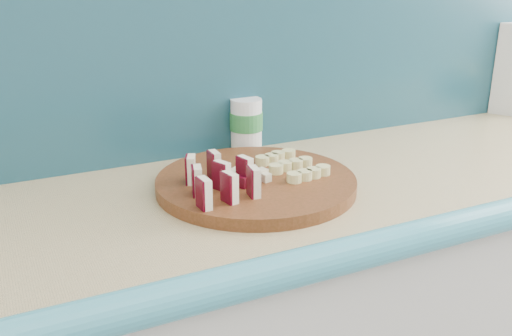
{
  "coord_description": "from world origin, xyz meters",
  "views": [
    {
      "loc": [
        -0.8,
        0.53,
        1.35
      ],
      "look_at": [
        -0.32,
        1.52,
        0.96
      ],
      "focal_mm": 40.0,
      "sensor_mm": 36.0,
      "label": 1
    }
  ],
  "objects": [
    {
      "name": "kitchen_counter",
      "position": [
        0.1,
        1.5,
        0.46
      ],
      "size": [
        2.2,
        0.63,
        0.91
      ],
      "color": "beige",
      "rests_on": "ground"
    },
    {
      "name": "backsplash",
      "position": [
        0.1,
        1.79,
        1.16
      ],
      "size": [
        2.2,
        0.02,
        0.5
      ],
      "primitive_type": "cube",
      "color": "teal",
      "rests_on": "kitchen_counter"
    },
    {
      "name": "cutting_board",
      "position": [
        -0.32,
        1.52,
        0.92
      ],
      "size": [
        0.46,
        0.46,
        0.03
      ],
      "primitive_type": "cylinder",
      "rotation": [
        0.0,
        0.0,
        0.11
      ],
      "color": "#41250E",
      "rests_on": "kitchen_counter"
    },
    {
      "name": "apple_wedges",
      "position": [
        -0.42,
        1.48,
        0.96
      ],
      "size": [
        0.14,
        0.17,
        0.06
      ],
      "color": "#F1E2C1",
      "rests_on": "cutting_board"
    },
    {
      "name": "apple_chunks",
      "position": [
        -0.34,
        1.52,
        0.95
      ],
      "size": [
        0.06,
        0.07,
        0.02
      ],
      "color": "beige",
      "rests_on": "cutting_board"
    },
    {
      "name": "banana_slices",
      "position": [
        -0.23,
        1.53,
        0.95
      ],
      "size": [
        0.12,
        0.16,
        0.02
      ],
      "color": "#D3CC81",
      "rests_on": "cutting_board"
    },
    {
      "name": "canister",
      "position": [
        -0.23,
        1.76,
        0.98
      ],
      "size": [
        0.08,
        0.08,
        0.13
      ],
      "rotation": [
        0.0,
        0.0,
        -0.15
      ],
      "color": "white",
      "rests_on": "kitchen_counter"
    },
    {
      "name": "banana_peel",
      "position": [
        -0.24,
        1.73,
        0.91
      ],
      "size": [
        0.21,
        0.17,
        0.01
      ],
      "rotation": [
        0.0,
        0.0,
        0.14
      ],
      "color": "gold",
      "rests_on": "kitchen_counter"
    }
  ]
}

